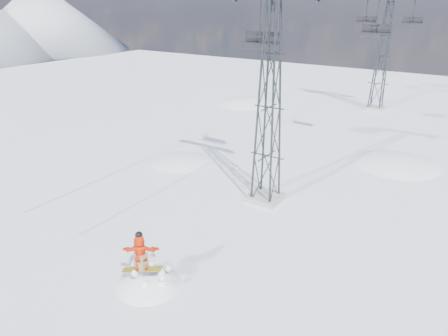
{
  "coord_description": "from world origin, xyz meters",
  "views": [
    {
      "loc": [
        10.11,
        -10.63,
        10.7
      ],
      "look_at": [
        0.64,
        3.89,
        3.42
      ],
      "focal_mm": 32.0,
      "sensor_mm": 36.0,
      "label": 1
    }
  ],
  "objects": [
    {
      "name": "snow_terrain",
      "position": [
        -4.77,
        21.24,
        -9.59
      ],
      "size": [
        39.0,
        37.0,
        22.0
      ],
      "color": "white",
      "rests_on": "ground"
    },
    {
      "name": "lift_chair_far",
      "position": [
        -1.4,
        33.29,
        8.89
      ],
      "size": [
        1.97,
        0.57,
        2.44
      ],
      "color": "black",
      "rests_on": "ground"
    },
    {
      "name": "lift_tower_far",
      "position": [
        0.8,
        33.0,
        5.47
      ],
      "size": [
        5.2,
        1.8,
        11.43
      ],
      "color": "#999999",
      "rests_on": "ground"
    },
    {
      "name": "lift_chair_extra",
      "position": [
        3.0,
        33.23,
        8.93
      ],
      "size": [
        1.94,
        0.56,
        2.4
      ],
      "color": "black",
      "rests_on": "ground"
    },
    {
      "name": "snowboarder_jump",
      "position": [
        0.34,
        -1.28,
        -1.64
      ],
      "size": [
        4.4,
        4.4,
        6.59
      ],
      "color": "white",
      "rests_on": "ground"
    },
    {
      "name": "lift_chair_near",
      "position": [
        -1.4,
        10.89,
        8.64
      ],
      "size": [
        2.22,
        0.64,
        2.76
      ],
      "color": "black",
      "rests_on": "ground"
    },
    {
      "name": "lift_tower_near",
      "position": [
        0.8,
        8.0,
        5.47
      ],
      "size": [
        5.2,
        1.8,
        11.43
      ],
      "color": "#999999",
      "rests_on": "ground"
    },
    {
      "name": "ground",
      "position": [
        0.0,
        0.0,
        0.0
      ],
      "size": [
        120.0,
        120.0,
        0.0
      ],
      "primitive_type": "plane",
      "color": "white",
      "rests_on": "ground"
    },
    {
      "name": "lift_chair_mid",
      "position": [
        3.0,
        19.43,
        8.85
      ],
      "size": [
        2.01,
        0.58,
        2.5
      ],
      "color": "black",
      "rests_on": "ground"
    }
  ]
}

